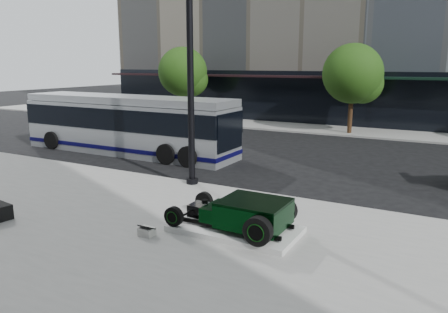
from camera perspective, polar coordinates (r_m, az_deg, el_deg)
The scene contains 9 objects.
ground at distance 17.87m, azimuth 3.31°, elevation -2.72°, with size 120.00×120.00×0.00m, color black.
sidewalk_near at distance 10.07m, azimuth -24.59°, elevation -15.65°, with size 70.00×17.00×0.12m, color gray.
sidewalk_far at distance 30.85m, azimuth 14.64°, elevation 3.31°, with size 70.00×4.00×0.12m, color gray.
street_trees at distance 29.37m, azimuth 16.76°, elevation 10.04°, with size 29.80×3.80×5.70m.
display_plinth at distance 11.91m, azimuth 1.47°, elevation -9.43°, with size 3.40×1.80×0.15m, color silver.
hot_rod at distance 11.59m, azimuth 2.96°, elevation -7.40°, with size 3.22×2.00×0.81m.
info_plaque at distance 11.80m, azimuth -10.07°, elevation -9.57°, with size 0.40×0.30×0.31m.
lamppost at distance 15.95m, azimuth -4.39°, elevation 9.44°, with size 0.44×0.44×8.04m.
transit_bus at distance 23.12m, azimuth -12.51°, elevation 4.16°, with size 12.12×2.88×2.92m.
Camera 1 is at (7.42, -15.61, 4.56)m, focal length 35.00 mm.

